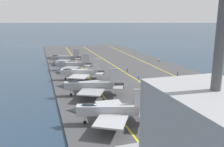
{
  "coord_description": "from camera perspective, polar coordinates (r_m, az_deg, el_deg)",
  "views": [
    {
      "loc": [
        -63.96,
        28.46,
        19.1
      ],
      "look_at": [
        2.12,
        8.02,
        2.9
      ],
      "focal_mm": 38.0,
      "sensor_mm": 36.0,
      "label": 1
    }
  ],
  "objects": [
    {
      "name": "parked_jet_third",
      "position": [
        73.76,
        -7.55,
        0.36
      ],
      "size": [
        13.8,
        15.72,
        6.57
      ],
      "color": "#A8AAAF",
      "rests_on": "carrier_deck"
    },
    {
      "name": "parked_jet_second",
      "position": [
        58.5,
        -5.05,
        -2.85
      ],
      "size": [
        13.55,
        16.78,
        6.63
      ],
      "color": "#93999E",
      "rests_on": "carrier_deck"
    },
    {
      "name": "crew_blue_vest",
      "position": [
        73.04,
        6.43,
        -0.99
      ],
      "size": [
        0.36,
        0.44,
        1.68
      ],
      "color": "#4C473D",
      "rests_on": "carrier_deck"
    },
    {
      "name": "carrier_deck",
      "position": [
        72.51,
        6.57,
        -2.02
      ],
      "size": [
        206.88,
        50.47,
        0.4
      ],
      "primitive_type": "cube",
      "color": "#424244",
      "rests_on": "ground"
    },
    {
      "name": "parked_jet_fourth",
      "position": [
        87.76,
        -9.53,
        2.16
      ],
      "size": [
        13.62,
        15.22,
        6.08
      ],
      "color": "gray",
      "rests_on": "carrier_deck"
    },
    {
      "name": "deck_stripe_centerline",
      "position": [
        72.46,
        6.57,
        -1.86
      ],
      "size": [
        186.19,
        0.36,
        0.01
      ],
      "primitive_type": "cube",
      "color": "yellow",
      "rests_on": "carrier_deck"
    },
    {
      "name": "crew_purple_vest",
      "position": [
        83.88,
        3.73,
        0.95
      ],
      "size": [
        0.43,
        0.46,
        1.76
      ],
      "color": "#4C473D",
      "rests_on": "carrier_deck"
    },
    {
      "name": "crew_yellow_vest",
      "position": [
        69.95,
        21.34,
        -2.47
      ],
      "size": [
        0.41,
        0.31,
        1.67
      ],
      "color": "#4C473D",
      "rests_on": "carrier_deck"
    },
    {
      "name": "crew_brown_vest",
      "position": [
        53.52,
        17.06,
        -6.8
      ],
      "size": [
        0.46,
        0.41,
        1.71
      ],
      "color": "#232328",
      "rests_on": "carrier_deck"
    },
    {
      "name": "parked_jet_fifth",
      "position": [
        101.81,
        -11.41,
        3.7
      ],
      "size": [
        12.59,
        15.19,
        6.13
      ],
      "color": "gray",
      "rests_on": "carrier_deck"
    },
    {
      "name": "deck_stripe_edge_line",
      "position": [
        68.21,
        -4.18,
        -2.76
      ],
      "size": [
        186.14,
        5.05,
        0.01
      ],
      "primitive_type": "cube",
      "rotation": [
        0.0,
        0.0,
        -0.03
      ],
      "color": "yellow",
      "rests_on": "carrier_deck"
    },
    {
      "name": "crew_white_vest",
      "position": [
        105.41,
        11.23,
        3.27
      ],
      "size": [
        0.3,
        0.41,
        1.84
      ],
      "color": "#232328",
      "rests_on": "carrier_deck"
    },
    {
      "name": "ground_plane",
      "position": [
        72.56,
        6.56,
        -2.17
      ],
      "size": [
        2000.0,
        2000.0,
        0.0
      ],
      "primitive_type": "plane",
      "color": "#23384C"
    },
    {
      "name": "parked_jet_nearest",
      "position": [
        42.97,
        -0.4,
        -8.76
      ],
      "size": [
        13.48,
        15.61,
        6.35
      ],
      "color": "#A8AAAF",
      "rests_on": "carrier_deck"
    },
    {
      "name": "crew_green_vest",
      "position": [
        80.36,
        15.52,
        -0.06
      ],
      "size": [
        0.38,
        0.45,
        1.75
      ],
      "color": "#232328",
      "rests_on": "carrier_deck"
    },
    {
      "name": "deck_stripe_foul_line",
      "position": [
        78.95,
        15.84,
        -1.03
      ],
      "size": [
        186.03,
        8.34,
        0.01
      ],
      "primitive_type": "cube",
      "rotation": [
        0.0,
        0.0,
        -0.04
      ],
      "color": "yellow",
      "rests_on": "carrier_deck"
    }
  ]
}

